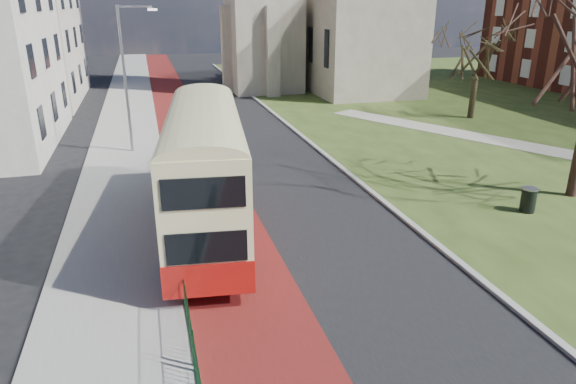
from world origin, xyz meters
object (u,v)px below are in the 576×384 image
object	(u,v)px
litter_bin	(528,200)
bus	(205,165)
streetlamp	(127,72)
winter_tree_far	(479,46)

from	to	relation	value
litter_bin	bus	bearing A→B (deg)	172.88
streetlamp	litter_bin	bearing A→B (deg)	-41.27
bus	winter_tree_far	size ratio (longest dim) A/B	1.49
streetlamp	bus	bearing A→B (deg)	-77.33
bus	litter_bin	world-z (taller)	bus
winter_tree_far	litter_bin	size ratio (longest dim) A/B	7.26
bus	streetlamp	bearing A→B (deg)	109.48
bus	litter_bin	bearing A→B (deg)	-0.31
streetlamp	litter_bin	xyz separation A→B (m)	(15.74, -13.81, -4.03)
streetlamp	winter_tree_far	world-z (taller)	streetlamp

